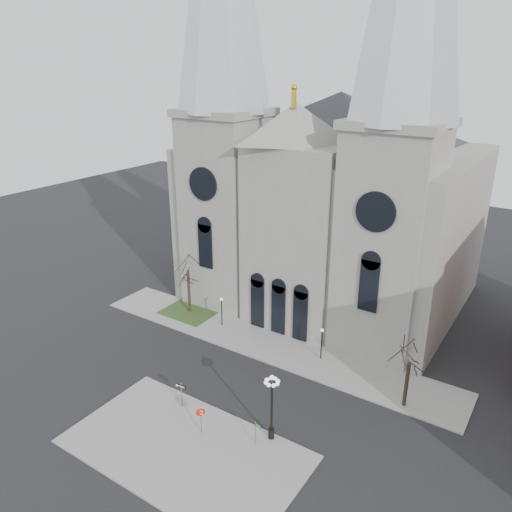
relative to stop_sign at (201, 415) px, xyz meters
The scene contains 13 objects.
ground 4.57m from the stop_sign, 134.73° to the left, with size 160.00×160.00×0.00m, color black.
sidewalk_near 2.68m from the stop_sign, 88.52° to the right, with size 18.00×10.00×0.14m, color gray.
sidewalk_far 14.39m from the stop_sign, 101.91° to the left, with size 40.00×6.00×0.14m, color gray.
grass_patch 20.54m from the stop_sign, 132.96° to the left, with size 6.00×5.00×0.18m, color #26431C.
cathedral 30.88m from the stop_sign, 96.51° to the left, with size 33.00×26.66×54.00m.
tree_left 20.81m from the stop_sign, 132.96° to the left, with size 3.20×3.20×7.50m.
tree_right 17.19m from the stop_sign, 44.82° to the left, with size 3.20×3.20×6.00m.
ped_lamp_left 17.03m from the stop_sign, 121.72° to the left, with size 0.32×0.32×3.26m.
ped_lamp_right 14.80m from the stop_sign, 78.09° to the left, with size 0.32×0.32×3.26m.
stop_sign is the anchor object (origin of this frame).
globe_lamp 5.74m from the stop_sign, 27.10° to the left, with size 1.22×1.22×5.65m.
one_way_sign 3.83m from the stop_sign, 154.08° to the left, with size 0.95×0.13×2.16m.
street_name_sign 4.44m from the stop_sign, 17.18° to the left, with size 0.64×0.19×2.02m.
Camera 1 is at (23.63, -26.60, 26.99)m, focal length 35.00 mm.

